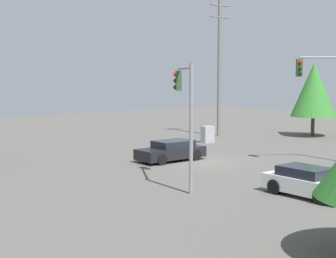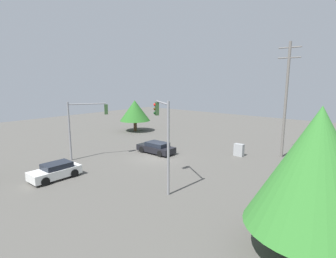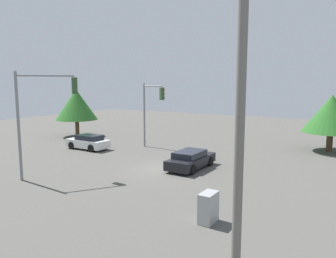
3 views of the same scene
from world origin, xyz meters
The scene contains 8 objects.
ground_plane centered at (0.00, 0.00, 0.00)m, with size 80.00×80.00×0.00m, color #54514C.
sedan_white centered at (-2.36, -9.86, 0.65)m, with size 1.90×4.02×1.33m.
sedan_dark centered at (-1.24, 1.40, 0.64)m, with size 4.49×1.96×1.29m.
traffic_signal_main centered at (5.80, -5.48, 4.58)m, with size 3.13×2.25×6.74m.
traffic_signal_cross centered at (-5.39, -4.88, 4.14)m, with size 2.19×3.53×6.03m.
utility_pole_tall centered at (10.17, 8.98, 6.31)m, with size 2.20×0.28×12.00m.
electrical_cabinet centered at (6.46, 6.37, 0.67)m, with size 1.02×0.58×1.34m, color #9EA0A3.
tree_behind centered at (16.71, 3.78, 4.13)m, with size 3.96×3.96×6.53m.
Camera 1 is at (-21.41, -23.85, 5.52)m, focal length 55.00 mm.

